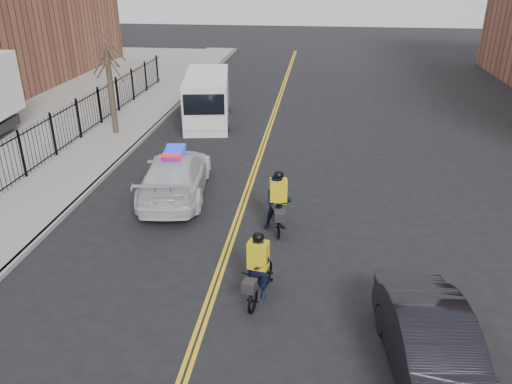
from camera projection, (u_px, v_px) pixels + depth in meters
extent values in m
plane|color=black|center=(229.00, 244.00, 15.52)|extent=(120.00, 120.00, 0.00)
cube|color=gold|center=(258.00, 155.00, 22.74)|extent=(0.10, 60.00, 0.01)
cube|color=gold|center=(261.00, 155.00, 22.72)|extent=(0.10, 60.00, 0.01)
cube|color=gray|center=(102.00, 147.00, 23.56)|extent=(3.00, 60.00, 0.15)
cube|color=gray|center=(133.00, 148.00, 23.39)|extent=(0.20, 60.00, 0.15)
cylinder|color=#3D2E24|center=(111.00, 93.00, 24.51)|extent=(0.28, 0.28, 4.00)
imported|color=silver|center=(175.00, 175.00, 18.54)|extent=(2.92, 5.80, 1.62)
cube|color=#0C26CC|center=(174.00, 152.00, 18.17)|extent=(0.85, 1.55, 0.16)
imported|color=black|center=(433.00, 349.00, 10.23)|extent=(2.09, 4.74, 1.51)
cube|color=white|center=(207.00, 98.00, 27.19)|extent=(3.19, 6.29, 2.56)
cube|color=white|center=(205.00, 115.00, 24.91)|extent=(2.29, 1.24, 1.33)
cube|color=black|center=(204.00, 104.00, 24.22)|extent=(1.99, 0.44, 1.00)
cylinder|color=black|center=(186.00, 124.00, 25.90)|extent=(0.40, 0.81, 0.78)
cylinder|color=black|center=(227.00, 123.00, 25.98)|extent=(0.40, 0.81, 0.78)
cylinder|color=black|center=(191.00, 106.00, 29.13)|extent=(0.40, 0.81, 0.78)
cylinder|color=black|center=(227.00, 105.00, 29.21)|extent=(0.40, 0.81, 0.78)
imported|color=black|center=(258.00, 280.00, 12.89)|extent=(1.04, 2.06, 1.04)
imported|color=black|center=(258.00, 268.00, 12.73)|extent=(0.71, 0.54, 1.78)
cube|color=gold|center=(258.00, 255.00, 12.57)|extent=(0.56, 0.43, 0.75)
sphere|color=black|center=(258.00, 237.00, 12.36)|extent=(0.30, 0.30, 0.30)
cube|color=black|center=(250.00, 286.00, 12.17)|extent=(0.38, 0.42, 0.28)
imported|color=black|center=(278.00, 212.00, 16.20)|extent=(0.89, 2.11, 1.23)
imported|color=black|center=(278.00, 203.00, 16.06)|extent=(1.02, 0.86, 1.90)
cube|color=gold|center=(278.00, 191.00, 15.88)|extent=(0.59, 0.45, 0.80)
sphere|color=black|center=(279.00, 175.00, 15.66)|extent=(0.32, 0.32, 0.32)
cube|color=black|center=(280.00, 216.00, 15.42)|extent=(0.40, 0.44, 0.29)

